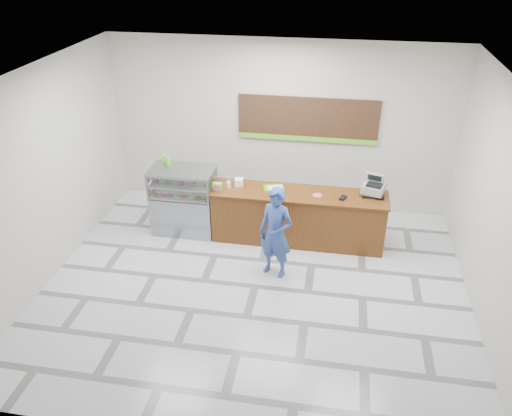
% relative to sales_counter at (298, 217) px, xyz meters
% --- Properties ---
extents(floor, '(7.00, 7.00, 0.00)m').
position_rel_sales_counter_xyz_m(floor, '(-0.55, -1.55, -0.52)').
color(floor, silver).
rests_on(floor, ground).
extents(back_wall, '(7.00, 0.00, 7.00)m').
position_rel_sales_counter_xyz_m(back_wall, '(-0.55, 1.45, 1.23)').
color(back_wall, beige).
rests_on(back_wall, floor).
extents(ceiling, '(7.00, 7.00, 0.00)m').
position_rel_sales_counter_xyz_m(ceiling, '(-0.55, -1.55, 2.98)').
color(ceiling, silver).
rests_on(ceiling, back_wall).
extents(sales_counter, '(3.26, 0.76, 1.03)m').
position_rel_sales_counter_xyz_m(sales_counter, '(0.00, 0.00, 0.00)').
color(sales_counter, brown).
rests_on(sales_counter, floor).
extents(display_case, '(1.22, 0.72, 1.33)m').
position_rel_sales_counter_xyz_m(display_case, '(-2.22, -0.00, 0.16)').
color(display_case, gray).
rests_on(display_case, floor).
extents(menu_board, '(2.80, 0.06, 0.90)m').
position_rel_sales_counter_xyz_m(menu_board, '(-0.00, 1.41, 1.42)').
color(menu_board, black).
rests_on(menu_board, back_wall).
extents(cash_register, '(0.48, 0.50, 0.36)m').
position_rel_sales_counter_xyz_m(cash_register, '(1.34, 0.18, 0.65)').
color(cash_register, black).
rests_on(cash_register, sales_counter).
extents(card_terminal, '(0.14, 0.18, 0.04)m').
position_rel_sales_counter_xyz_m(card_terminal, '(0.80, -0.10, 0.53)').
color(card_terminal, black).
rests_on(card_terminal, sales_counter).
extents(serving_tray, '(0.43, 0.36, 0.02)m').
position_rel_sales_counter_xyz_m(serving_tray, '(-0.48, 0.10, 0.52)').
color(serving_tray, '#4DBC16').
rests_on(serving_tray, sales_counter).
extents(napkin_box, '(0.18, 0.18, 0.13)m').
position_rel_sales_counter_xyz_m(napkin_box, '(-1.15, 0.11, 0.58)').
color(napkin_box, white).
rests_on(napkin_box, sales_counter).
extents(straw_cup, '(0.08, 0.08, 0.12)m').
position_rel_sales_counter_xyz_m(straw_cup, '(-1.32, -0.01, 0.57)').
color(straw_cup, silver).
rests_on(straw_cup, sales_counter).
extents(promo_box, '(0.17, 0.12, 0.15)m').
position_rel_sales_counter_xyz_m(promo_box, '(-1.50, -0.15, 0.59)').
color(promo_box, '#65C12C').
rests_on(promo_box, sales_counter).
extents(donut_decal, '(0.18, 0.18, 0.00)m').
position_rel_sales_counter_xyz_m(donut_decal, '(0.34, -0.04, 0.52)').
color(donut_decal, '#E35093').
rests_on(donut_decal, sales_counter).
extents(green_cup_left, '(0.10, 0.10, 0.15)m').
position_rel_sales_counter_xyz_m(green_cup_left, '(-2.63, 0.26, 0.89)').
color(green_cup_left, '#65C12C').
rests_on(green_cup_left, display_case).
extents(green_cup_right, '(0.09, 0.09, 0.13)m').
position_rel_sales_counter_xyz_m(green_cup_right, '(-2.53, 0.18, 0.88)').
color(green_cup_right, '#65C12C').
rests_on(green_cup_right, display_case).
extents(customer, '(0.70, 0.57, 1.64)m').
position_rel_sales_counter_xyz_m(customer, '(-0.27, -1.11, 0.31)').
color(customer, '#2E4991').
rests_on(customer, floor).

